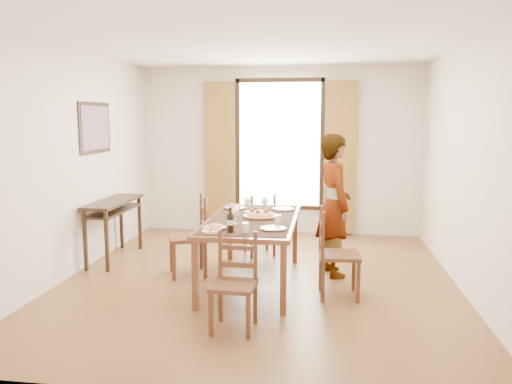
# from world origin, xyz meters

# --- Properties ---
(ground) EXTENTS (5.00, 5.00, 0.00)m
(ground) POSITION_xyz_m (0.00, 0.00, 0.00)
(ground) COLOR brown
(ground) RESTS_ON ground
(room_shell) EXTENTS (4.60, 5.10, 2.74)m
(room_shell) POSITION_xyz_m (-0.00, 0.13, 1.54)
(room_shell) COLOR beige
(room_shell) RESTS_ON ground
(console_table) EXTENTS (0.38, 1.20, 0.80)m
(console_table) POSITION_xyz_m (-2.03, 0.60, 0.68)
(console_table) COLOR black
(console_table) RESTS_ON ground
(dining_table) EXTENTS (0.99, 1.90, 0.76)m
(dining_table) POSITION_xyz_m (-0.06, -0.11, 0.69)
(dining_table) COLOR brown
(dining_table) RESTS_ON ground
(chair_west) EXTENTS (0.55, 0.55, 0.96)m
(chair_west) POSITION_xyz_m (-0.84, 0.09, 0.45)
(chair_west) COLOR brown
(chair_west) RESTS_ON ground
(chair_north) EXTENTS (0.50, 0.50, 0.85)m
(chair_north) POSITION_xyz_m (-0.13, 1.09, 0.40)
(chair_north) COLOR brown
(chair_north) RESTS_ON ground
(chair_south) EXTENTS (0.40, 0.40, 0.87)m
(chair_south) POSITION_xyz_m (-0.04, -1.38, 0.40)
(chair_south) COLOR brown
(chair_south) RESTS_ON ground
(chair_east) EXTENTS (0.45, 0.45, 0.94)m
(chair_east) POSITION_xyz_m (0.87, -0.42, 0.44)
(chair_east) COLOR brown
(chair_east) RESTS_ON ground
(man) EXTENTS (0.85, 0.76, 1.70)m
(man) POSITION_xyz_m (0.86, 0.34, 0.85)
(man) COLOR #92949A
(man) RESTS_ON ground
(plate_sw) EXTENTS (0.27, 0.27, 0.05)m
(plate_sw) POSITION_xyz_m (-0.37, -0.69, 0.78)
(plate_sw) COLOR silver
(plate_sw) RESTS_ON dining_table
(plate_se) EXTENTS (0.27, 0.27, 0.05)m
(plate_se) POSITION_xyz_m (0.23, -0.64, 0.78)
(plate_se) COLOR silver
(plate_se) RESTS_ON dining_table
(plate_nw) EXTENTS (0.27, 0.27, 0.05)m
(plate_nw) POSITION_xyz_m (-0.37, 0.45, 0.78)
(plate_nw) COLOR silver
(plate_nw) RESTS_ON dining_table
(plate_ne) EXTENTS (0.27, 0.27, 0.05)m
(plate_ne) POSITION_xyz_m (0.24, 0.46, 0.78)
(plate_ne) COLOR silver
(plate_ne) RESTS_ON dining_table
(pasta_platter) EXTENTS (0.40, 0.40, 0.10)m
(pasta_platter) POSITION_xyz_m (0.02, -0.04, 0.81)
(pasta_platter) COLOR #AF3416
(pasta_platter) RESTS_ON dining_table
(caprese_plate) EXTENTS (0.20, 0.20, 0.04)m
(caprese_plate) POSITION_xyz_m (-0.37, -0.83, 0.78)
(caprese_plate) COLOR silver
(caprese_plate) RESTS_ON dining_table
(wine_glass_a) EXTENTS (0.08, 0.08, 0.18)m
(wine_glass_a) POSITION_xyz_m (-0.20, -0.43, 0.85)
(wine_glass_a) COLOR white
(wine_glass_a) RESTS_ON dining_table
(wine_glass_b) EXTENTS (0.08, 0.08, 0.18)m
(wine_glass_b) POSITION_xyz_m (0.03, 0.28, 0.85)
(wine_glass_b) COLOR white
(wine_glass_b) RESTS_ON dining_table
(wine_glass_c) EXTENTS (0.08, 0.08, 0.18)m
(wine_glass_c) POSITION_xyz_m (-0.18, 0.25, 0.85)
(wine_glass_c) COLOR white
(wine_glass_c) RESTS_ON dining_table
(tumbler_a) EXTENTS (0.07, 0.07, 0.10)m
(tumbler_a) POSITION_xyz_m (0.26, -0.40, 0.81)
(tumbler_a) COLOR silver
(tumbler_a) RESTS_ON dining_table
(tumbler_b) EXTENTS (0.07, 0.07, 0.10)m
(tumbler_b) POSITION_xyz_m (-0.36, 0.22, 0.81)
(tumbler_b) COLOR silver
(tumbler_b) RESTS_ON dining_table
(tumbler_c) EXTENTS (0.07, 0.07, 0.10)m
(tumbler_c) POSITION_xyz_m (-0.03, -0.82, 0.81)
(tumbler_c) COLOR silver
(tumbler_c) RESTS_ON dining_table
(wine_bottle) EXTENTS (0.07, 0.07, 0.25)m
(wine_bottle) POSITION_xyz_m (-0.18, -0.83, 0.88)
(wine_bottle) COLOR black
(wine_bottle) RESTS_ON dining_table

